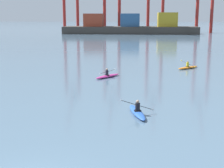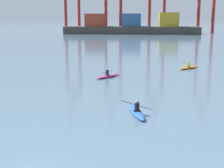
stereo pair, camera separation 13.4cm
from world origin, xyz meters
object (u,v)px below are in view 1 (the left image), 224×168
object	(u,v)px
container_barge	(130,27)
kayak_orange	(188,67)
kayak_blue	(137,112)
kayak_magenta	(108,76)

from	to	relation	value
container_barge	kayak_orange	world-z (taller)	container_barge
container_barge	kayak_orange	bearing A→B (deg)	-83.40
kayak_orange	kayak_blue	distance (m)	19.72
kayak_magenta	kayak_blue	bearing A→B (deg)	-75.81
kayak_orange	kayak_magenta	xyz separation A→B (m)	(-8.99, -6.45, -0.00)
kayak_blue	kayak_magenta	bearing A→B (deg)	104.19
container_barge	kayak_orange	xyz separation A→B (m)	(9.25, -79.97, -2.40)
container_barge	kayak_orange	distance (m)	80.54
kayak_blue	kayak_magenta	xyz separation A→B (m)	(-3.13, 12.38, -0.00)
kayak_orange	kayak_magenta	world-z (taller)	kayak_magenta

